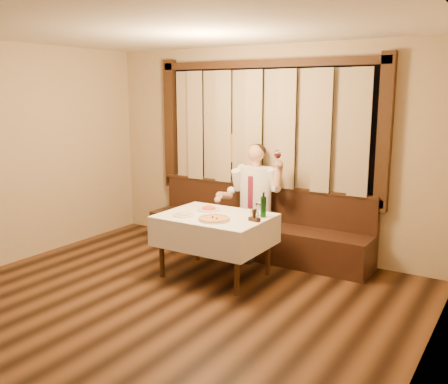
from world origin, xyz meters
The scene contains 10 objects.
room centered at (0.00, 0.97, 1.50)m, with size 5.01×6.01×2.81m.
banquette centered at (0.00, 2.72, 0.31)m, with size 3.20×0.61×0.94m.
dining_table centered at (0.00, 1.70, 0.65)m, with size 1.27×0.97×0.76m.
pizza centered at (0.12, 1.49, 0.77)m, with size 0.37×0.37×0.04m.
pasta_red centered at (-0.20, 1.87, 0.80)m, with size 0.28×0.28×0.10m.
pasta_cream centered at (-0.30, 1.48, 0.79)m, with size 0.25×0.25×0.08m.
green_bottle centered at (0.53, 1.91, 0.88)m, with size 0.07×0.07×0.30m.
table_wine_glass centered at (0.45, 1.93, 0.89)m, with size 0.07×0.07×0.18m.
cruet_caddy centered at (0.53, 1.70, 0.81)m, with size 0.14×0.08×0.14m.
seated_man centered at (0.00, 2.63, 0.87)m, with size 0.85×0.64×1.51m.
Camera 1 is at (3.12, -3.10, 2.19)m, focal length 40.00 mm.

